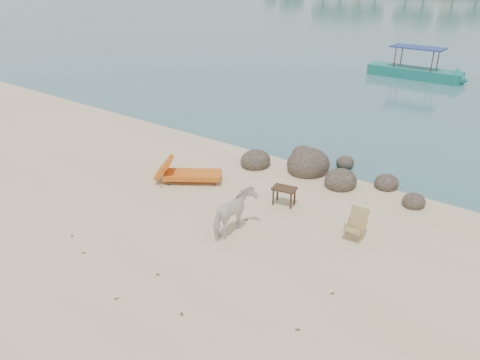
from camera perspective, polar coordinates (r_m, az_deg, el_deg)
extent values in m
ellipsoid|color=#322A21|center=(16.34, 1.90, 2.26)|extent=(1.02, 1.12, 0.76)
ellipsoid|color=#322A21|center=(16.04, 8.32, 1.82)|extent=(1.42, 1.56, 1.06)
ellipsoid|color=#322A21|center=(15.19, 12.15, -0.20)|extent=(1.00, 1.10, 0.75)
ellipsoid|color=#322A21|center=(15.50, 17.40, -0.48)|extent=(0.75, 0.83, 0.56)
ellipsoid|color=#322A21|center=(14.62, 20.40, -2.61)|extent=(0.66, 0.73, 0.50)
ellipsoid|color=#322A21|center=(17.25, 7.62, 3.15)|extent=(0.74, 0.81, 0.55)
ellipsoid|color=#322A21|center=(16.78, 12.68, 2.00)|extent=(0.61, 0.68, 0.46)
imported|color=white|center=(12.15, -0.70, -4.19)|extent=(0.72, 1.43, 1.18)
plane|color=brown|center=(9.98, -7.10, -16.04)|extent=(0.14, 0.14, 0.00)
plane|color=brown|center=(13.01, 0.81, -5.00)|extent=(0.10, 0.10, 0.00)
plane|color=brown|center=(15.06, -9.52, -0.91)|extent=(0.12, 0.12, 0.00)
plane|color=brown|center=(10.60, 11.18, -13.53)|extent=(0.13, 0.13, 0.00)
plane|color=brown|center=(13.05, -19.78, -6.57)|extent=(0.14, 0.14, 0.00)
plane|color=brown|center=(10.61, -14.81, -13.93)|extent=(0.13, 0.13, 0.00)
plane|color=brown|center=(12.28, -18.52, -8.52)|extent=(0.14, 0.14, 0.00)
plane|color=brown|center=(15.32, -2.91, -0.10)|extent=(0.13, 0.13, 0.00)
plane|color=brown|center=(11.10, -9.99, -11.42)|extent=(0.11, 0.11, 0.00)
plane|color=brown|center=(9.65, 7.02, -17.79)|extent=(0.14, 0.14, 0.00)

